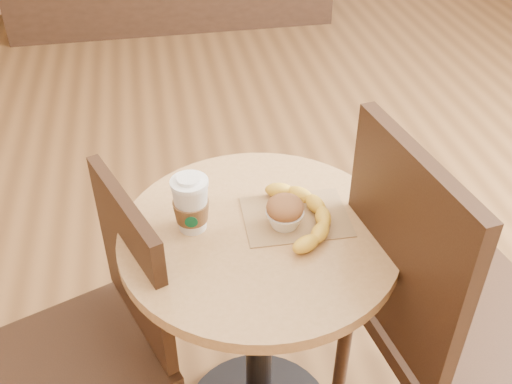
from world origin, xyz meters
TOP-DOWN VIEW (x-y plane):
  - cafe_table at (0.01, -0.08)m, footprint 0.64×0.64m
  - chair_left at (-0.39, -0.09)m, footprint 0.49×0.49m
  - chair_right at (0.41, -0.21)m, footprint 0.51×0.51m
  - kraft_bag at (0.10, -0.05)m, footprint 0.24×0.19m
  - coffee_cup at (-0.14, -0.04)m, footprint 0.08×0.08m
  - muffin at (0.06, -0.07)m, footprint 0.09×0.09m
  - banana at (0.11, -0.07)m, footprint 0.15×0.27m

SIDE VIEW (x-z plane):
  - chair_left at x=-0.39m, z-range 0.04..0.91m
  - cafe_table at x=0.01m, z-range 0.13..0.88m
  - chair_right at x=0.41m, z-range 0.05..1.07m
  - kraft_bag at x=0.10m, z-range 0.75..0.75m
  - banana at x=0.11m, z-range 0.75..0.79m
  - muffin at x=0.06m, z-range 0.75..0.83m
  - coffee_cup at x=-0.14m, z-range 0.74..0.88m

